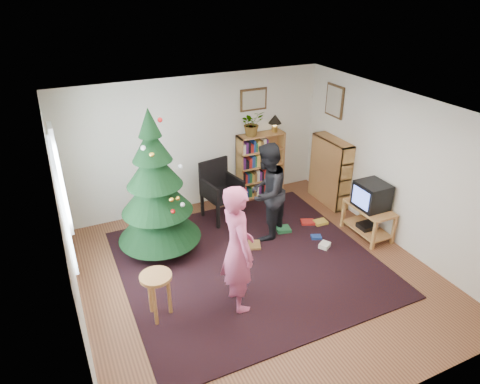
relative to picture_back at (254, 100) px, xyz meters
name	(u,v)px	position (x,y,z in m)	size (l,w,h in m)	color
floor	(257,274)	(-1.15, -2.48, -1.95)	(5.00, 5.00, 0.00)	brown
ceiling	(261,113)	(-1.15, -2.48, 0.55)	(5.00, 5.00, 0.00)	white
wall_back	(197,143)	(-1.15, 0.02, -0.70)	(5.00, 0.02, 2.50)	silver
wall_front	(384,319)	(-1.15, -4.97, -0.70)	(5.00, 0.02, 2.50)	silver
wall_left	(68,244)	(-3.65, -2.48, -0.70)	(0.02, 5.00, 2.50)	silver
wall_right	(397,170)	(1.35, -2.48, -0.70)	(0.02, 5.00, 2.50)	silver
rug	(248,262)	(-1.15, -2.17, -1.94)	(3.80, 3.60, 0.02)	black
window_pane	(62,203)	(-3.62, -1.88, -0.45)	(0.04, 1.20, 1.40)	silver
curtain	(61,180)	(-3.58, -1.18, -0.45)	(0.06, 0.35, 1.60)	white
picture_back	(254,100)	(0.00, 0.00, 0.00)	(0.55, 0.03, 0.42)	#4C3319
picture_right	(335,101)	(1.33, -0.73, 0.00)	(0.03, 0.50, 0.60)	#4C3319
christmas_tree	(156,196)	(-2.29, -1.25, -0.95)	(1.32, 1.32, 2.40)	#3F2816
bookshelf_back	(260,164)	(0.10, -0.14, -1.29)	(0.95, 0.30, 1.30)	#A2753A
bookshelf_right	(330,170)	(1.19, -0.98, -1.29)	(0.30, 0.95, 1.30)	#A2753A
tv_stand	(368,218)	(1.07, -2.30, -1.63)	(0.48, 0.86, 0.55)	#A2753A
crt_tv	(372,195)	(1.07, -2.30, -1.18)	(0.47, 0.50, 0.44)	black
armchair	(219,187)	(-0.98, -0.61, -1.36)	(0.70, 0.70, 1.09)	black
stool	(157,285)	(-2.73, -2.74, -1.42)	(0.41, 0.41, 0.68)	#A2753A
person_standing	(238,249)	(-1.69, -2.94, -1.05)	(0.66, 0.43, 1.81)	#B1466A
person_by_chair	(267,192)	(-0.54, -1.59, -1.11)	(0.82, 0.64, 1.69)	black
potted_plant	(252,123)	(-0.10, -0.14, -0.41)	(0.43, 0.37, 0.48)	gray
table_lamp	(275,120)	(0.40, -0.13, -0.42)	(0.26, 0.26, 0.35)	#A57F33
floor_clutter	(301,233)	(0.03, -1.85, -1.91)	(1.61, 0.97, 0.08)	#A51E19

